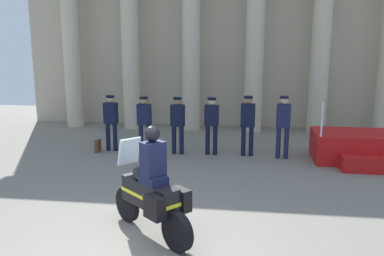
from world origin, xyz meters
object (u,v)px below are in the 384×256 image
(officer_in_row_0, at_px, (111,118))
(officer_in_row_1, at_px, (144,120))
(reviewing_stand, at_px, (360,148))
(officer_in_row_2, at_px, (178,121))
(officer_in_row_4, at_px, (248,121))
(motorcycle_with_rider, at_px, (152,191))
(officer_in_row_3, at_px, (212,121))
(briefcase_on_ground, at_px, (98,146))
(officer_in_row_5, at_px, (283,122))

(officer_in_row_0, xyz_separation_m, officer_in_row_1, (1.03, -0.08, -0.00))
(reviewing_stand, distance_m, officer_in_row_1, 6.03)
(officer_in_row_2, bearing_deg, officer_in_row_4, -170.41)
(officer_in_row_2, relative_size, motorcycle_with_rider, 0.87)
(reviewing_stand, height_order, officer_in_row_3, reviewing_stand)
(officer_in_row_0, distance_m, officer_in_row_3, 2.98)
(officer_in_row_3, xyz_separation_m, briefcase_on_ground, (-3.35, -0.13, -0.80))
(officer_in_row_0, xyz_separation_m, officer_in_row_4, (4.00, -0.04, 0.03))
(officer_in_row_0, distance_m, officer_in_row_2, 2.02)
(officer_in_row_1, xyz_separation_m, officer_in_row_3, (1.95, 0.03, 0.00))
(officer_in_row_4, bearing_deg, officer_in_row_5, 178.82)
(motorcycle_with_rider, xyz_separation_m, briefcase_on_ground, (-2.83, 5.08, -0.61))
(officer_in_row_0, bearing_deg, officer_in_row_4, -173.23)
(reviewing_stand, bearing_deg, officer_in_row_3, 177.60)
(officer_in_row_2, height_order, motorcycle_with_rider, motorcycle_with_rider)
(officer_in_row_0, height_order, motorcycle_with_rider, motorcycle_with_rider)
(officer_in_row_4, height_order, motorcycle_with_rider, motorcycle_with_rider)
(officer_in_row_2, bearing_deg, officer_in_row_1, 5.08)
(officer_in_row_5, xyz_separation_m, briefcase_on_ground, (-5.33, -0.01, -0.85))
(briefcase_on_ground, bearing_deg, officer_in_row_4, 1.95)
(officer_in_row_2, xyz_separation_m, officer_in_row_3, (0.97, 0.06, 0.00))
(officer_in_row_0, height_order, officer_in_row_1, officer_in_row_0)
(officer_in_row_0, bearing_deg, motorcycle_with_rider, 122.36)
(officer_in_row_1, relative_size, officer_in_row_5, 0.94)
(officer_in_row_3, bearing_deg, officer_in_row_4, -171.78)
(motorcycle_with_rider, bearing_deg, officer_in_row_5, -74.41)
(officer_in_row_5, distance_m, briefcase_on_ground, 5.40)
(officer_in_row_3, bearing_deg, officer_in_row_5, -176.38)
(reviewing_stand, distance_m, officer_in_row_5, 2.16)
(officer_in_row_5, bearing_deg, reviewing_stand, -173.90)
(officer_in_row_2, bearing_deg, officer_in_row_5, -173.96)
(officer_in_row_5, bearing_deg, officer_in_row_2, 6.04)
(officer_in_row_3, bearing_deg, motorcycle_with_rider, 91.61)
(officer_in_row_3, relative_size, officer_in_row_4, 0.97)
(officer_in_row_5, bearing_deg, officer_in_row_1, 5.80)
(briefcase_on_ground, bearing_deg, officer_in_row_5, 0.06)
(motorcycle_with_rider, bearing_deg, officer_in_row_2, -43.24)
(officer_in_row_4, xyz_separation_m, briefcase_on_ground, (-4.37, -0.15, -0.83))
(officer_in_row_2, bearing_deg, briefcase_on_ground, 8.94)
(reviewing_stand, bearing_deg, officer_in_row_1, 178.62)
(officer_in_row_0, xyz_separation_m, officer_in_row_2, (2.01, -0.12, -0.00))
(officer_in_row_2, bearing_deg, motorcycle_with_rider, 102.26)
(reviewing_stand, height_order, officer_in_row_0, reviewing_stand)
(officer_in_row_1, relative_size, officer_in_row_2, 0.99)
(officer_in_row_0, relative_size, officer_in_row_1, 1.01)
(officer_in_row_3, xyz_separation_m, motorcycle_with_rider, (-0.52, -5.21, -0.18))
(officer_in_row_2, bearing_deg, officer_in_row_0, 4.00)
(reviewing_stand, relative_size, officer_in_row_3, 1.48)
(officer_in_row_1, distance_m, officer_in_row_3, 1.95)
(officer_in_row_1, distance_m, briefcase_on_ground, 1.61)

